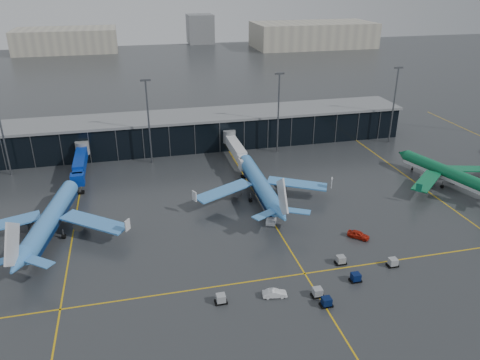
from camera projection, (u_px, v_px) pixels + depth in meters
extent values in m
plane|color=#282B2D|center=(237.00, 240.00, 101.74)|extent=(600.00, 600.00, 0.00)
cube|color=black|center=(194.00, 131.00, 154.68)|extent=(140.00, 16.00, 10.00)
cube|color=slate|center=(194.00, 116.00, 152.50)|extent=(142.00, 17.00, 0.80)
cylinder|color=#595B60|center=(82.00, 148.00, 139.61)|extent=(4.00, 4.00, 4.00)
cube|color=navy|center=(79.00, 167.00, 127.97)|extent=(3.00, 24.00, 3.00)
cylinder|color=#595B60|center=(79.00, 189.00, 122.59)|extent=(1.00, 1.00, 2.60)
cylinder|color=#595B60|center=(229.00, 136.00, 149.18)|extent=(4.00, 4.00, 4.00)
cube|color=silver|center=(239.00, 154.00, 137.54)|extent=(3.00, 24.00, 3.00)
cylinder|color=#595B60|center=(245.00, 173.00, 132.16)|extent=(1.00, 1.00, 2.60)
cylinder|color=#595B60|center=(2.00, 133.00, 129.26)|extent=(0.50, 0.50, 25.00)
cylinder|color=#595B60|center=(149.00, 123.00, 137.77)|extent=(0.50, 0.50, 25.00)
cube|color=#595B60|center=(145.00, 80.00, 132.56)|extent=(3.00, 0.40, 0.60)
cylinder|color=#595B60|center=(278.00, 114.00, 146.28)|extent=(0.50, 0.50, 25.00)
cube|color=#595B60|center=(280.00, 74.00, 141.07)|extent=(3.00, 0.40, 0.60)
cylinder|color=#595B60|center=(393.00, 106.00, 154.78)|extent=(0.50, 0.50, 25.00)
cube|color=#595B60|center=(399.00, 68.00, 149.57)|extent=(3.00, 0.40, 0.60)
cube|color=#B2AD99|center=(313.00, 35.00, 354.16)|extent=(90.00, 42.00, 18.00)
cube|color=#B2AD99|center=(66.00, 40.00, 334.02)|extent=(70.00, 38.00, 16.00)
cube|color=#B2AD99|center=(200.00, 29.00, 371.80)|extent=(20.00, 20.00, 22.00)
cube|color=gold|center=(76.00, 215.00, 112.03)|extent=(0.30, 120.00, 0.02)
cube|color=gold|center=(257.00, 196.00, 121.60)|extent=(0.30, 120.00, 0.02)
cube|color=gold|center=(411.00, 180.00, 131.17)|extent=(0.30, 120.00, 0.02)
cube|color=gold|center=(305.00, 274.00, 90.56)|extent=(220.00, 0.30, 0.02)
cube|color=black|center=(340.00, 263.00, 93.59)|extent=(2.20, 1.50, 0.36)
cube|color=gray|center=(341.00, 260.00, 93.28)|extent=(1.60, 1.50, 1.50)
cube|color=black|center=(355.00, 280.00, 88.30)|extent=(2.20, 1.50, 0.36)
cube|color=#05133F|center=(356.00, 277.00, 87.98)|extent=(1.60, 1.50, 1.50)
cube|color=black|center=(392.00, 265.00, 92.83)|extent=(2.20, 1.50, 0.36)
cube|color=gray|center=(393.00, 262.00, 92.51)|extent=(1.60, 1.50, 1.50)
cube|color=black|center=(317.00, 295.00, 84.22)|extent=(2.20, 1.50, 0.36)
cube|color=gray|center=(317.00, 292.00, 83.90)|extent=(1.60, 1.50, 1.50)
cube|color=black|center=(221.00, 302.00, 82.56)|extent=(2.20, 1.50, 0.36)
cube|color=gray|center=(221.00, 298.00, 82.25)|extent=(1.60, 1.50, 1.50)
cube|color=black|center=(326.00, 305.00, 81.80)|extent=(2.20, 1.50, 0.36)
cube|color=#041238|center=(326.00, 301.00, 81.48)|extent=(1.60, 1.50, 1.50)
cube|color=silver|center=(271.00, 221.00, 108.66)|extent=(3.28, 3.81, 0.80)
cube|color=silver|center=(271.00, 214.00, 107.88)|extent=(2.58, 3.23, 2.29)
imported|color=#B11D0D|center=(358.00, 235.00, 102.29)|extent=(4.75, 4.77, 1.64)
imported|color=silver|center=(275.00, 293.00, 83.86)|extent=(4.58, 2.22, 1.45)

